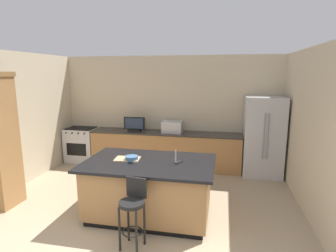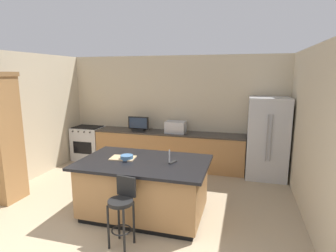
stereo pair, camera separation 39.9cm
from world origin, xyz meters
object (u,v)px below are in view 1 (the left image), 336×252
(range_oven, at_px, (82,145))
(tv_remote, at_px, (179,162))
(cell_phone, at_px, (131,162))
(kitchen_island, at_px, (149,188))
(tv_monitor, at_px, (134,125))
(bar_stool_center, at_px, (133,208))
(refrigerator, at_px, (263,136))
(microwave, at_px, (172,127))
(cutting_board, at_px, (127,159))
(fruit_bowl, at_px, (132,158))

(range_oven, bearing_deg, tv_remote, -38.40)
(cell_phone, relative_size, tv_remote, 0.88)
(kitchen_island, bearing_deg, tv_monitor, 113.58)
(tv_monitor, height_order, bar_stool_center, tv_monitor)
(refrigerator, distance_m, microwave, 2.13)
(microwave, distance_m, cutting_board, 2.40)
(refrigerator, xyz_separation_m, bar_stool_center, (-2.04, -3.18, -0.34))
(tv_monitor, distance_m, fruit_bowl, 2.48)
(cell_phone, distance_m, cutting_board, 0.17)
(range_oven, bearing_deg, fruit_bowl, -47.31)
(tv_monitor, bearing_deg, refrigerator, -0.51)
(kitchen_island, height_order, range_oven, kitchen_island)
(range_oven, relative_size, cell_phone, 6.08)
(kitchen_island, height_order, microwave, microwave)
(fruit_bowl, xyz_separation_m, cutting_board, (-0.09, 0.03, -0.03))
(range_oven, relative_size, fruit_bowl, 4.38)
(tv_monitor, distance_m, cutting_board, 2.43)
(cell_phone, height_order, tv_remote, tv_remote)
(range_oven, bearing_deg, cell_phone, -48.26)
(tv_monitor, bearing_deg, microwave, 3.10)
(tv_monitor, xyz_separation_m, cutting_board, (0.65, -2.33, -0.12))
(fruit_bowl, bearing_deg, microwave, 84.90)
(bar_stool_center, xyz_separation_m, cell_phone, (-0.28, 0.75, 0.37))
(fruit_bowl, bearing_deg, bar_stool_center, -70.56)
(kitchen_island, relative_size, tv_remote, 12.21)
(tv_remote, bearing_deg, range_oven, 163.84)
(tv_remote, xyz_separation_m, cutting_board, (-0.86, -0.01, -0.00))
(tv_monitor, height_order, cell_phone, tv_monitor)
(tv_monitor, relative_size, tv_remote, 3.12)
(microwave, bearing_deg, range_oven, -179.97)
(fruit_bowl, bearing_deg, refrigerator, 45.03)
(bar_stool_center, distance_m, fruit_bowl, 0.98)
(tv_monitor, height_order, fruit_bowl, tv_monitor)
(microwave, distance_m, cell_phone, 2.53)
(fruit_bowl, height_order, tv_remote, fruit_bowl)
(fruit_bowl, bearing_deg, range_oven, 132.69)
(microwave, distance_m, tv_remote, 2.44)
(refrigerator, bearing_deg, cell_phone, -133.62)
(refrigerator, relative_size, range_oven, 1.99)
(refrigerator, relative_size, fruit_bowl, 8.72)
(cutting_board, bearing_deg, microwave, 82.81)
(bar_stool_center, height_order, cell_phone, bar_stool_center)
(refrigerator, xyz_separation_m, microwave, (-2.12, 0.08, 0.12))
(cell_phone, xyz_separation_m, tv_remote, (0.76, 0.14, 0.01))
(bar_stool_center, bearing_deg, tv_monitor, 116.16)
(tv_monitor, relative_size, fruit_bowl, 2.55)
(tv_monitor, bearing_deg, tv_remote, -57.02)
(microwave, xyz_separation_m, tv_monitor, (-0.96, -0.05, 0.03))
(refrigerator, relative_size, microwave, 3.78)
(range_oven, xyz_separation_m, cell_phone, (2.24, -2.52, 0.48))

